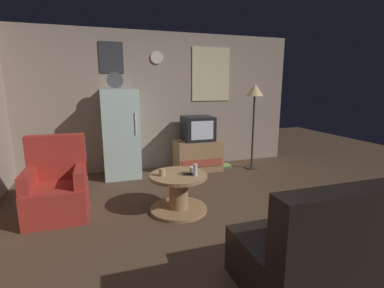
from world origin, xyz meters
TOP-DOWN VIEW (x-y plane):
  - ground_plane at (0.00, 0.00)m, footprint 12.00×12.00m
  - wall_with_art at (0.01, 2.45)m, footprint 5.20×0.12m
  - fridge at (-0.78, 2.09)m, footprint 0.60×0.62m
  - tv_stand at (0.59, 2.03)m, footprint 0.84×0.53m
  - crt_tv at (0.59, 2.03)m, footprint 0.54×0.51m
  - standing_lamp at (1.61, 1.80)m, footprint 0.32×0.32m
  - coffee_table at (-0.22, 0.44)m, footprint 0.72×0.72m
  - wine_glass at (-0.04, 0.32)m, footprint 0.05×0.05m
  - mug_ceramic_white at (-0.04, 0.41)m, footprint 0.08×0.08m
  - mug_ceramic_tan at (-0.42, 0.44)m, footprint 0.08×0.08m
  - remote_control at (-0.10, 0.37)m, footprint 0.16×0.08m
  - armchair at (-1.64, 0.79)m, footprint 0.68×0.68m
  - couch at (0.71, -1.26)m, footprint 1.70×0.80m
  - book_stack at (1.14, 1.97)m, footprint 0.19×0.17m

SIDE VIEW (x-z plane):
  - ground_plane at x=0.00m, z-range 0.00..0.00m
  - book_stack at x=1.14m, z-range 0.00..0.07m
  - coffee_table at x=-0.22m, z-range 0.00..0.48m
  - tv_stand at x=0.59m, z-range 0.00..0.57m
  - couch at x=0.71m, z-range -0.15..0.77m
  - armchair at x=-1.64m, z-range -0.14..0.82m
  - remote_control at x=-0.10m, z-range 0.48..0.50m
  - mug_ceramic_white at x=-0.04m, z-range 0.48..0.57m
  - mug_ceramic_tan at x=-0.42m, z-range 0.48..0.57m
  - wine_glass at x=-0.04m, z-range 0.48..0.63m
  - fridge at x=-0.78m, z-range -0.13..1.64m
  - crt_tv at x=0.59m, z-range 0.57..1.01m
  - wall_with_art at x=0.01m, z-range 0.01..2.51m
  - standing_lamp at x=1.61m, z-range 0.56..2.15m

